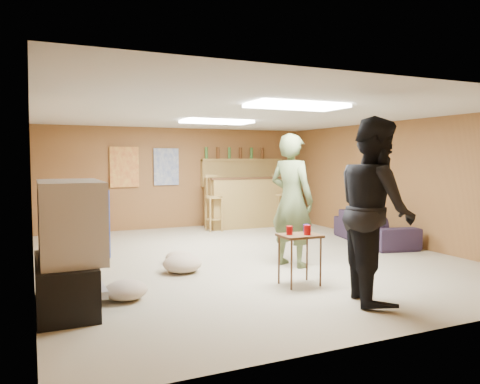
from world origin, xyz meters
name	(u,v)px	position (x,y,z in m)	size (l,w,h in m)	color
ground	(245,257)	(0.00, 0.00, 0.00)	(7.00, 7.00, 0.00)	tan
ceiling	(245,114)	(0.00, 0.00, 2.20)	(6.00, 7.00, 0.02)	silver
wall_back	(179,178)	(0.00, 3.50, 1.10)	(6.00, 0.02, 2.20)	brown
wall_front	(417,208)	(0.00, -3.50, 1.10)	(6.00, 0.02, 2.20)	brown
wall_left	(32,192)	(-3.00, 0.00, 1.10)	(0.02, 7.00, 2.20)	brown
wall_right	(397,182)	(3.00, 0.00, 1.10)	(0.02, 7.00, 2.20)	brown
tv_stand	(65,284)	(-2.72, -1.50, 0.25)	(0.55, 1.30, 0.50)	black
dvd_box	(88,291)	(-2.50, -1.50, 0.15)	(0.35, 0.50, 0.08)	#B2B2B7
tv_body	(70,220)	(-2.65, -1.50, 0.90)	(0.60, 1.10, 0.80)	#B2B2B7
tv_screen	(102,219)	(-2.34, -1.50, 0.90)	(0.02, 0.95, 0.65)	navy
bar_counter	(251,202)	(1.50, 2.95, 0.55)	(2.00, 0.60, 1.10)	olive
bar_lip	(256,178)	(1.50, 2.70, 1.10)	(2.10, 0.12, 0.05)	#422815
bar_shelf	(242,160)	(1.50, 3.40, 1.50)	(2.00, 0.18, 0.05)	olive
bar_backing	(242,173)	(1.50, 3.42, 1.20)	(2.00, 0.14, 0.60)	olive
poster_left	(124,167)	(-1.20, 3.46, 1.35)	(0.60, 0.03, 0.85)	#BF3F26
poster_right	(166,167)	(-0.30, 3.46, 1.35)	(0.55, 0.03, 0.80)	#334C99
folding_chair_stack	(86,212)	(-2.00, 3.30, 0.45)	(0.50, 0.14, 0.90)	#AB1F20
ceiling_panel_front	(297,106)	(0.00, -1.50, 2.17)	(1.20, 0.60, 0.04)	white
ceiling_panel_back	(217,122)	(0.00, 1.20, 2.17)	(1.20, 0.60, 0.04)	white
person_olive	(291,200)	(0.35, -0.80, 0.94)	(0.68, 0.45, 1.87)	#4D5A34
person_black	(376,210)	(0.34, -2.57, 0.98)	(0.95, 0.74, 1.96)	black
sofa	(374,228)	(2.66, 0.18, 0.28)	(1.89, 0.74, 0.55)	black
tray_table	(300,260)	(-0.08, -1.72, 0.31)	(0.47, 0.38, 0.62)	#422815
cup_red_near	(289,230)	(-0.20, -1.69, 0.67)	(0.08, 0.08, 0.10)	#B30B0D
cup_red_far	(307,230)	(-0.01, -1.78, 0.67)	(0.08, 0.08, 0.12)	#B30B0D
cup_blue	(306,229)	(0.06, -1.64, 0.67)	(0.07, 0.07, 0.10)	navy
bar_stool_left	(214,201)	(0.50, 2.66, 0.64)	(0.41, 0.41, 1.28)	olive
bar_stool_right	(281,199)	(2.14, 2.72, 0.61)	(0.39, 0.39, 1.22)	olive
cushion_near_tv	(182,264)	(-1.18, -0.54, 0.12)	(0.52, 0.52, 0.24)	tan
cushion_mid	(179,257)	(-1.06, -0.01, 0.09)	(0.40, 0.40, 0.18)	tan
cushion_far	(126,290)	(-2.10, -1.46, 0.10)	(0.46, 0.46, 0.21)	tan
bottle_row	(235,153)	(1.30, 3.38, 1.65)	(1.48, 0.08, 0.26)	#3F7233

